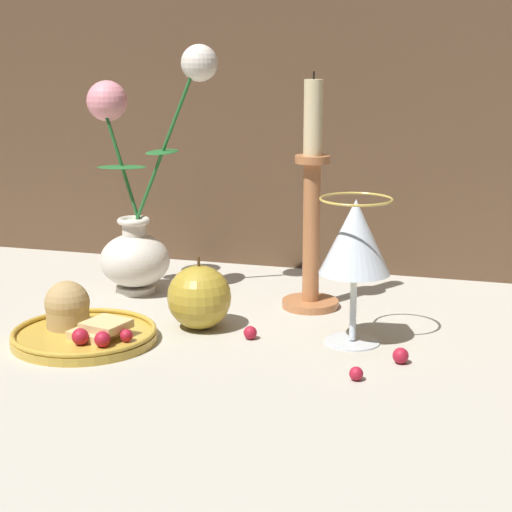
# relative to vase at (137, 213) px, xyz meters

# --- Properties ---
(ground_plane) EXTENTS (2.40, 2.40, 0.00)m
(ground_plane) POSITION_rel_vase_xyz_m (0.18, -0.12, -0.12)
(ground_plane) COLOR #B7B2A3
(ground_plane) RESTS_ON ground
(vase) EXTENTS (0.19, 0.10, 0.35)m
(vase) POSITION_rel_vase_xyz_m (0.00, 0.00, 0.00)
(vase) COLOR silver
(vase) RESTS_ON ground_plane
(plate_with_pastries) EXTENTS (0.18, 0.18, 0.07)m
(plate_with_pastries) POSITION_rel_vase_xyz_m (0.01, -0.21, -0.10)
(plate_with_pastries) COLOR gold
(plate_with_pastries) RESTS_ON ground_plane
(wine_glass) EXTENTS (0.09, 0.09, 0.18)m
(wine_glass) POSITION_rel_vase_xyz_m (0.33, -0.13, 0.01)
(wine_glass) COLOR silver
(wine_glass) RESTS_ON ground_plane
(candlestick) EXTENTS (0.08, 0.08, 0.32)m
(candlestick) POSITION_rel_vase_xyz_m (0.25, -0.00, 0.01)
(candlestick) COLOR #B77042
(candlestick) RESTS_ON ground_plane
(apple_beside_vase) EXTENTS (0.08, 0.08, 0.09)m
(apple_beside_vase) POSITION_rel_vase_xyz_m (0.14, -0.13, -0.08)
(apple_beside_vase) COLOR #B2932D
(apple_beside_vase) RESTS_ON ground_plane
(berry_near_plate) EXTENTS (0.02, 0.02, 0.02)m
(berry_near_plate) POSITION_rel_vase_xyz_m (0.36, -0.25, -0.11)
(berry_near_plate) COLOR #AD192D
(berry_near_plate) RESTS_ON ground_plane
(berry_front_center) EXTENTS (0.02, 0.02, 0.02)m
(berry_front_center) POSITION_rel_vase_xyz_m (0.40, -0.18, -0.11)
(berry_front_center) COLOR #AD192D
(berry_front_center) RESTS_ON ground_plane
(berry_by_glass_stem) EXTENTS (0.02, 0.02, 0.02)m
(berry_by_glass_stem) POSITION_rel_vase_xyz_m (0.21, -0.15, -0.11)
(berry_by_glass_stem) COLOR #AD192D
(berry_by_glass_stem) RESTS_ON ground_plane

